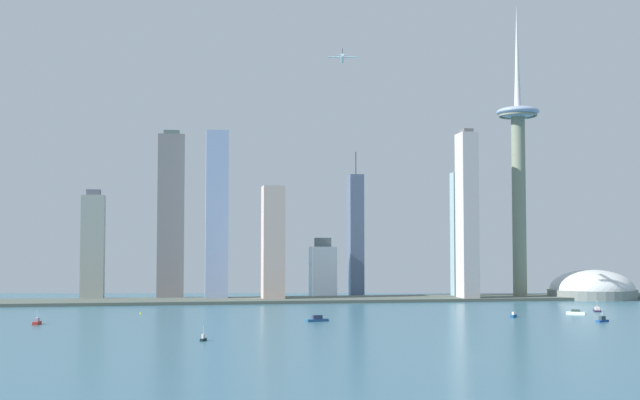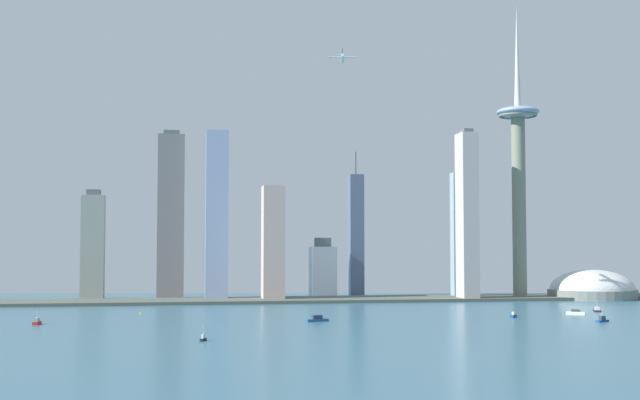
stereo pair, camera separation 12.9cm
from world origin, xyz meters
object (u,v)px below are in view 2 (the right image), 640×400
object	(u,v)px
skyscraper_6	(466,274)
skyscraper_3	(171,216)
skyscraper_2	(467,216)
skyscraper_5	(93,247)
skyscraper_4	(356,235)
boat_7	(37,322)
skyscraper_1	(273,244)
observation_tower	(518,159)
boat_5	(576,313)
stadium_dome	(592,290)
boat_2	(597,310)
skyscraper_7	(217,215)
boat_6	(317,319)
boat_0	(602,320)
channel_buoy_1	(582,312)
skyscraper_0	(323,270)
boat_4	(514,315)
channel_buoy_0	(141,313)
airplane	(342,58)
skyscraper_8	(462,235)
boat_3	(203,338)

from	to	relation	value
skyscraper_6	skyscraper_3	bearing A→B (deg)	-173.17
skyscraper_2	skyscraper_5	distance (m)	390.42
skyscraper_4	boat_7	xyz separation A→B (m)	(-298.76, -300.09, -67.36)
skyscraper_1	skyscraper_5	size ratio (longest dim) A/B	1.03
observation_tower	boat_7	xyz separation A→B (m)	(-459.57, -214.77, -147.95)
boat_5	skyscraper_3	bearing A→B (deg)	178.09
skyscraper_1	boat_7	xyz separation A→B (m)	(-195.58, -223.94, -57.31)
stadium_dome	boat_2	xyz separation A→B (m)	(-82.25, -165.89, -7.52)
skyscraper_6	boat_5	size ratio (longest dim) A/B	3.45
skyscraper_7	boat_6	size ratio (longest dim) A/B	9.87
boat_0	boat_6	bearing A→B (deg)	140.47
observation_tower	boat_0	xyz separation A→B (m)	(-47.43, -263.24, -148.18)
stadium_dome	channel_buoy_1	distance (m)	211.92
skyscraper_4	boat_6	size ratio (longest dim) A/B	9.18
skyscraper_2	skyscraper_4	world-z (taller)	skyscraper_2
skyscraper_0	boat_6	xyz separation A→B (m)	(-54.51, -292.26, -28.21)
boat_4	channel_buoy_0	distance (m)	304.73
boat_2	airplane	bearing A→B (deg)	88.39
stadium_dome	airplane	distance (m)	375.10
skyscraper_2	boat_4	size ratio (longest dim) A/B	25.32
skyscraper_4	skyscraper_7	xyz separation A→B (m)	(-160.04, -59.30, 19.28)
observation_tower	airplane	size ratio (longest dim) A/B	10.50
skyscraper_6	boat_7	xyz separation A→B (m)	(-429.74, -301.23, -21.77)
boat_4	airplane	distance (m)	287.76
skyscraper_0	skyscraper_8	world-z (taller)	skyscraper_8
airplane	boat_2	bearing A→B (deg)	-101.10
skyscraper_3	boat_2	bearing A→B (deg)	-30.49
skyscraper_0	skyscraper_1	world-z (taller)	skyscraper_1
skyscraper_4	boat_4	world-z (taller)	skyscraper_4
skyscraper_8	boat_0	world-z (taller)	skyscraper_8
observation_tower	channel_buoy_0	size ratio (longest dim) A/B	178.69
skyscraper_6	boat_3	size ratio (longest dim) A/B	5.47
skyscraper_6	skyscraper_7	bearing A→B (deg)	-168.27
skyscraper_4	boat_7	bearing A→B (deg)	-134.87
observation_tower	boat_2	bearing A→B (deg)	-90.63
observation_tower	channel_buoy_1	xyz separation A→B (m)	(-25.21, -187.40, -148.70)
skyscraper_2	airplane	world-z (taller)	airplane
skyscraper_5	channel_buoy_0	xyz separation A→B (m)	(57.31, -179.59, -54.88)
skyscraper_8	boat_0	distance (m)	293.58
boat_5	boat_7	xyz separation A→B (m)	(-423.25, -15.87, 0.16)
boat_0	boat_6	world-z (taller)	boat_0
boat_5	skyscraper_6	bearing A→B (deg)	123.21
boat_4	skyscraper_7	bearing A→B (deg)	-91.74
boat_0	boat_5	distance (m)	65.29
skyscraper_6	skyscraper_7	world-z (taller)	skyscraper_7
skyscraper_2	skyscraper_8	distance (m)	43.05
channel_buoy_0	airplane	size ratio (longest dim) A/B	0.06
skyscraper_2	boat_0	distance (m)	263.48
skyscraper_3	skyscraper_5	bearing A→B (deg)	178.74
skyscraper_0	channel_buoy_1	xyz separation A→B (m)	(176.77, -255.29, -28.86)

